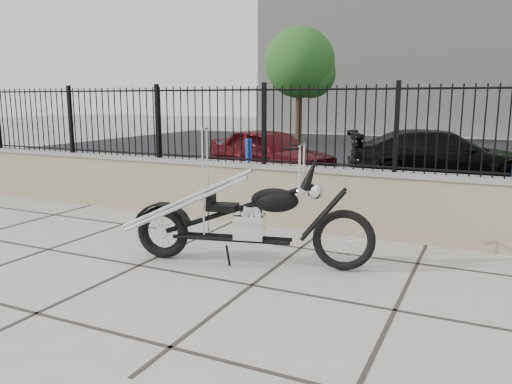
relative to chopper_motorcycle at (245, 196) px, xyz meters
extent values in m
plane|color=#99968E|center=(0.38, -0.61, -0.83)|extent=(90.00, 90.00, 0.00)
plane|color=black|center=(0.38, 11.89, -0.83)|extent=(30.00, 30.00, 0.00)
cube|color=gray|center=(0.38, 1.89, -0.35)|extent=(14.00, 0.36, 0.96)
cube|color=black|center=(0.38, 1.89, 0.73)|extent=(14.00, 0.08, 1.20)
cube|color=beige|center=(0.38, 25.89, 3.17)|extent=(22.00, 6.00, 8.00)
imported|color=#480A0F|center=(-2.44, 6.25, -0.20)|extent=(3.98, 2.83, 1.26)
imported|color=black|center=(1.50, 7.26, -0.21)|extent=(4.63, 3.04, 1.25)
cylinder|color=#0C29B9|center=(-2.16, 4.48, -0.28)|extent=(0.15, 0.15, 1.11)
cylinder|color=#382619|center=(-5.41, 16.19, 0.63)|extent=(0.29, 0.29, 2.92)
sphere|color=#285E23|center=(-5.41, 16.19, 2.86)|extent=(3.11, 3.11, 3.11)
camera|label=1|loc=(2.59, -5.16, 1.13)|focal=35.00mm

